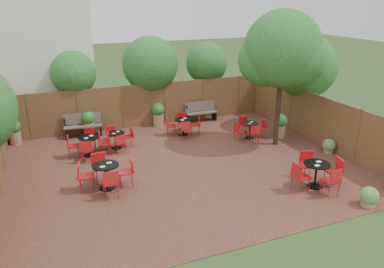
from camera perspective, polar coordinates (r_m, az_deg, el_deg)
name	(u,v)px	position (r m, az deg, el deg)	size (l,w,h in m)	color
ground	(184,166)	(13.83, -1.21, -4.83)	(80.00, 80.00, 0.00)	#354F23
courtyard_paving	(184,166)	(13.83, -1.21, -4.79)	(12.00, 10.00, 0.02)	#3E2019
fence_back	(145,105)	(17.98, -7.03, 4.29)	(12.00, 0.08, 2.00)	brown
fence_right	(320,121)	(16.46, 18.64, 1.92)	(0.08, 10.00, 2.00)	brown
neighbour_building	(31,37)	(19.81, -22.88, 13.20)	(5.00, 4.00, 8.00)	silver
overhang_foliage	(130,81)	(14.82, -9.32, 7.82)	(15.89, 10.55, 2.79)	#226520
courtyard_tree	(282,53)	(15.24, 13.34, 11.65)	(3.03, 2.98, 5.37)	black
park_bench_left	(83,125)	(17.25, -15.99, 1.37)	(1.66, 0.67, 1.00)	brown
park_bench_right	(201,111)	(18.63, 1.32, 3.42)	(1.55, 0.52, 0.95)	brown
bistro_tables	(177,149)	(14.11, -2.26, -2.29)	(8.19, 7.81, 0.95)	black
planters	(139,122)	(16.88, -7.87, 1.76)	(11.12, 4.10, 1.10)	#97704B
low_shrubs	(373,175)	(13.71, 25.39, -5.56)	(2.27, 4.21, 0.75)	#97704B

